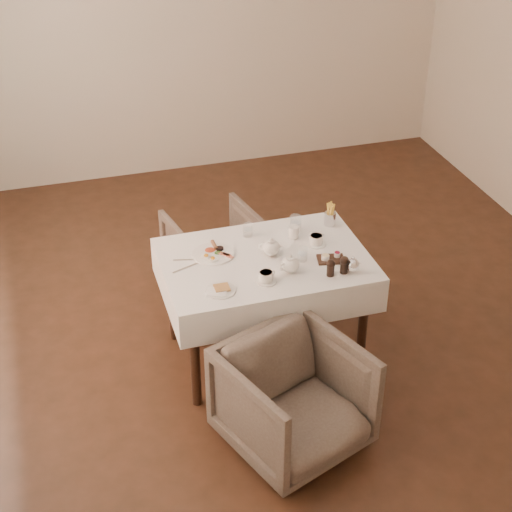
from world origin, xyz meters
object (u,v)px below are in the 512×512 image
(armchair_near, at_px, (294,400))
(breakfast_plate, at_px, (213,253))
(teapot_centre, at_px, (271,246))
(armchair_far, at_px, (215,250))
(table, at_px, (265,274))

(armchair_near, height_order, breakfast_plate, breakfast_plate)
(teapot_centre, bearing_deg, armchair_far, 123.23)
(teapot_centre, bearing_deg, breakfast_plate, -173.97)
(armchair_far, bearing_deg, table, 85.26)
(armchair_near, height_order, teapot_centre, teapot_centre)
(table, height_order, breakfast_plate, breakfast_plate)
(armchair_near, distance_m, breakfast_plate, 1.07)
(table, relative_size, armchair_far, 1.99)
(armchair_near, relative_size, breakfast_plate, 2.78)
(breakfast_plate, relative_size, teapot_centre, 1.70)
(armchair_far, distance_m, teapot_centre, 1.03)
(breakfast_plate, bearing_deg, teapot_centre, 6.02)
(table, distance_m, breakfast_plate, 0.35)
(table, distance_m, armchair_near, 0.88)
(armchair_far, height_order, teapot_centre, teapot_centre)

